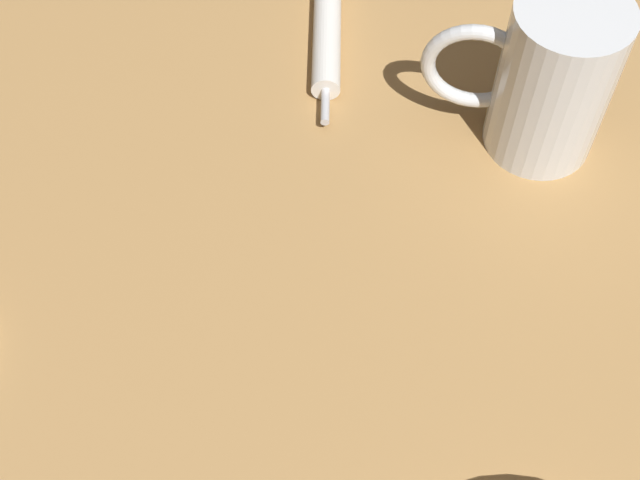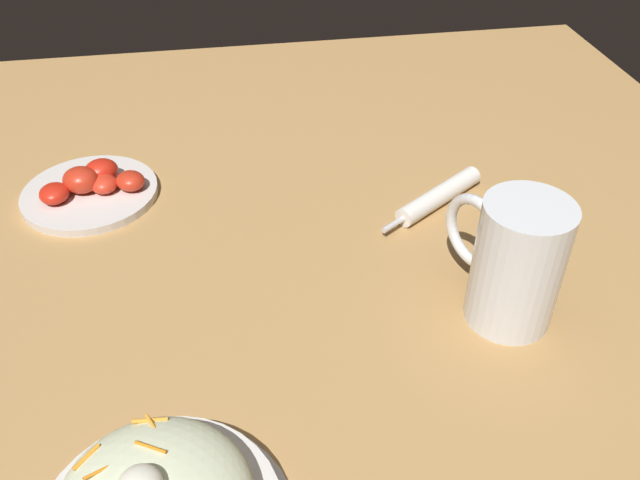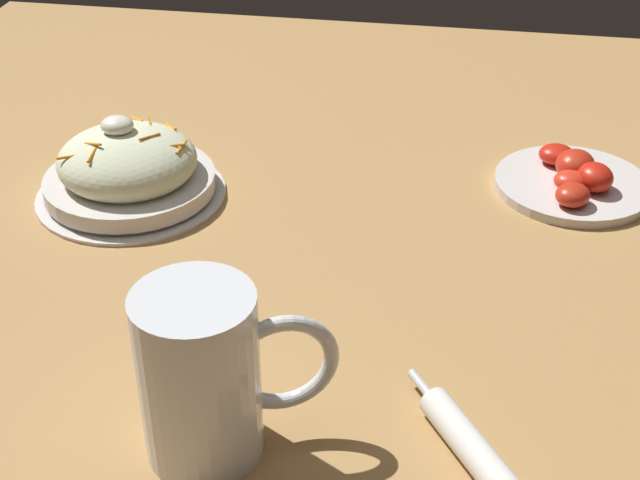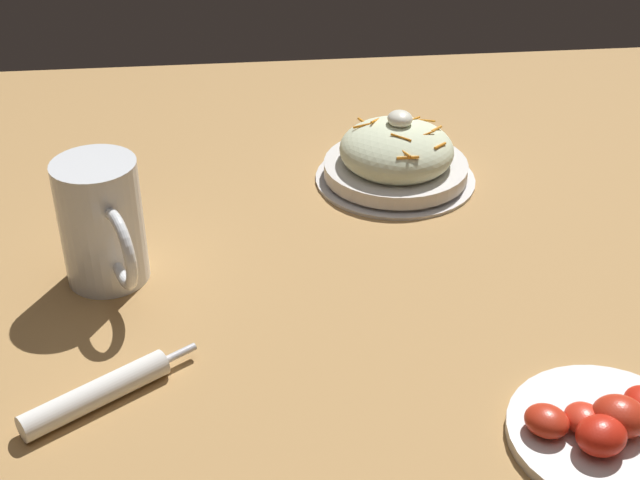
{
  "view_description": "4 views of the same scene",
  "coord_description": "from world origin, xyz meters",
  "views": [
    {
      "loc": [
        -0.2,
        0.23,
        0.59
      ],
      "look_at": [
        -0.0,
        -0.05,
        0.05
      ],
      "focal_mm": 49.74,
      "sensor_mm": 36.0,
      "label": 1
    },
    {
      "loc": [
        -0.55,
        0.02,
        0.51
      ],
      "look_at": [
        0.02,
        -0.08,
        0.05
      ],
      "focal_mm": 37.5,
      "sensor_mm": 36.0,
      "label": 2
    },
    {
      "loc": [
        0.1,
        -0.75,
        0.52
      ],
      "look_at": [
        -0.02,
        -0.05,
        0.06
      ],
      "focal_mm": 50.85,
      "sensor_mm": 36.0,
      "label": 3
    },
    {
      "loc": [
        0.77,
        -0.11,
        0.57
      ],
      "look_at": [
        -0.01,
        -0.03,
        0.07
      ],
      "focal_mm": 50.07,
      "sensor_mm": 36.0,
      "label": 4
    }
  ],
  "objects": [
    {
      "name": "salad_plate",
      "position": [
        -0.26,
        0.1,
        0.03
      ],
      "size": [
        0.21,
        0.21,
        0.1
      ],
      "color": "silver",
      "rests_on": "ground_plane"
    },
    {
      "name": "beer_mug",
      "position": [
        -0.07,
        -0.26,
        0.06
      ],
      "size": [
        0.15,
        0.09,
        0.14
      ],
      "color": "white",
      "rests_on": "ground_plane"
    },
    {
      "name": "napkin_roll",
      "position": [
        0.14,
        -0.26,
        0.01
      ],
      "size": [
        0.12,
        0.16,
        0.03
      ],
      "color": "white",
      "rests_on": "ground_plane"
    },
    {
      "name": "tomato_plate",
      "position": [
        0.23,
        0.19,
        0.01
      ],
      "size": [
        0.18,
        0.18,
        0.04
      ],
      "color": "silver",
      "rests_on": "ground_plane"
    },
    {
      "name": "ground_plane",
      "position": [
        0.0,
        0.0,
        0.0
      ],
      "size": [
        1.43,
        1.43,
        0.0
      ],
      "primitive_type": "plane",
      "color": "#B2844C"
    }
  ]
}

